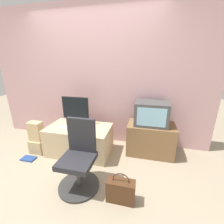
{
  "coord_description": "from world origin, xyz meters",
  "views": [
    {
      "loc": [
        1.0,
        -1.47,
        1.59
      ],
      "look_at": [
        0.42,
        0.95,
        0.75
      ],
      "focal_mm": 24.0,
      "sensor_mm": 36.0,
      "label": 1
    }
  ],
  "objects_px": {
    "office_chair": "(79,161)",
    "cardboard_box_lower": "(38,146)",
    "mouse": "(81,128)",
    "crt_tv": "(151,113)",
    "book": "(29,159)",
    "handbag": "(121,191)",
    "keyboard": "(69,128)",
    "main_monitor": "(75,110)"
  },
  "relations": [
    {
      "from": "office_chair",
      "to": "cardboard_box_lower",
      "type": "height_order",
      "value": "office_chair"
    },
    {
      "from": "crt_tv",
      "to": "cardboard_box_lower",
      "type": "relative_size",
      "value": 2.18
    },
    {
      "from": "crt_tv",
      "to": "cardboard_box_lower",
      "type": "height_order",
      "value": "crt_tv"
    },
    {
      "from": "office_chair",
      "to": "cardboard_box_lower",
      "type": "bearing_deg",
      "value": 153.58
    },
    {
      "from": "mouse",
      "to": "office_chair",
      "type": "height_order",
      "value": "office_chair"
    },
    {
      "from": "main_monitor",
      "to": "handbag",
      "type": "xyz_separation_m",
      "value": [
        1.03,
        -1.01,
        -0.61
      ]
    },
    {
      "from": "crt_tv",
      "to": "cardboard_box_lower",
      "type": "bearing_deg",
      "value": -166.87
    },
    {
      "from": "crt_tv",
      "to": "cardboard_box_lower",
      "type": "distance_m",
      "value": 2.12
    },
    {
      "from": "mouse",
      "to": "crt_tv",
      "type": "bearing_deg",
      "value": 16.82
    },
    {
      "from": "keyboard",
      "to": "crt_tv",
      "type": "height_order",
      "value": "crt_tv"
    },
    {
      "from": "mouse",
      "to": "handbag",
      "type": "bearing_deg",
      "value": -43.4
    },
    {
      "from": "crt_tv",
      "to": "mouse",
      "type": "bearing_deg",
      "value": -163.18
    },
    {
      "from": "main_monitor",
      "to": "crt_tv",
      "type": "xyz_separation_m",
      "value": [
        1.34,
        0.13,
        -0.0
      ]
    },
    {
      "from": "cardboard_box_lower",
      "to": "book",
      "type": "bearing_deg",
      "value": -95.43
    },
    {
      "from": "mouse",
      "to": "office_chair",
      "type": "bearing_deg",
      "value": -68.88
    },
    {
      "from": "mouse",
      "to": "book",
      "type": "distance_m",
      "value": 1.06
    },
    {
      "from": "book",
      "to": "office_chair",
      "type": "bearing_deg",
      "value": -14.89
    },
    {
      "from": "mouse",
      "to": "office_chair",
      "type": "relative_size",
      "value": 0.07
    },
    {
      "from": "keyboard",
      "to": "crt_tv",
      "type": "relative_size",
      "value": 0.59
    },
    {
      "from": "mouse",
      "to": "cardboard_box_lower",
      "type": "relative_size",
      "value": 0.24
    },
    {
      "from": "office_chair",
      "to": "handbag",
      "type": "distance_m",
      "value": 0.63
    },
    {
      "from": "crt_tv",
      "to": "office_chair",
      "type": "relative_size",
      "value": 0.61
    },
    {
      "from": "office_chair",
      "to": "handbag",
      "type": "height_order",
      "value": "office_chair"
    },
    {
      "from": "keyboard",
      "to": "mouse",
      "type": "distance_m",
      "value": 0.23
    },
    {
      "from": "office_chair",
      "to": "cardboard_box_lower",
      "type": "xyz_separation_m",
      "value": [
        -1.08,
        0.54,
        -0.24
      ]
    },
    {
      "from": "main_monitor",
      "to": "office_chair",
      "type": "relative_size",
      "value": 0.56
    },
    {
      "from": "handbag",
      "to": "book",
      "type": "relative_size",
      "value": 1.69
    },
    {
      "from": "mouse",
      "to": "handbag",
      "type": "relative_size",
      "value": 0.15
    },
    {
      "from": "cardboard_box_lower",
      "to": "mouse",
      "type": "bearing_deg",
      "value": 7.86
    },
    {
      "from": "mouse",
      "to": "office_chair",
      "type": "distance_m",
      "value": 0.72
    },
    {
      "from": "keyboard",
      "to": "handbag",
      "type": "height_order",
      "value": "keyboard"
    },
    {
      "from": "cardboard_box_lower",
      "to": "book",
      "type": "distance_m",
      "value": 0.27
    },
    {
      "from": "office_chair",
      "to": "book",
      "type": "xyz_separation_m",
      "value": [
        -1.1,
        0.29,
        -0.36
      ]
    },
    {
      "from": "main_monitor",
      "to": "book",
      "type": "relative_size",
      "value": 2.16
    },
    {
      "from": "mouse",
      "to": "cardboard_box_lower",
      "type": "height_order",
      "value": "mouse"
    },
    {
      "from": "keyboard",
      "to": "mouse",
      "type": "bearing_deg",
      "value": 4.57
    },
    {
      "from": "main_monitor",
      "to": "crt_tv",
      "type": "distance_m",
      "value": 1.35
    },
    {
      "from": "main_monitor",
      "to": "mouse",
      "type": "relative_size",
      "value": 8.4
    },
    {
      "from": "keyboard",
      "to": "cardboard_box_lower",
      "type": "bearing_deg",
      "value": -170.89
    },
    {
      "from": "main_monitor",
      "to": "handbag",
      "type": "bearing_deg",
      "value": -44.34
    },
    {
      "from": "handbag",
      "to": "book",
      "type": "distance_m",
      "value": 1.74
    },
    {
      "from": "handbag",
      "to": "book",
      "type": "height_order",
      "value": "handbag"
    }
  ]
}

